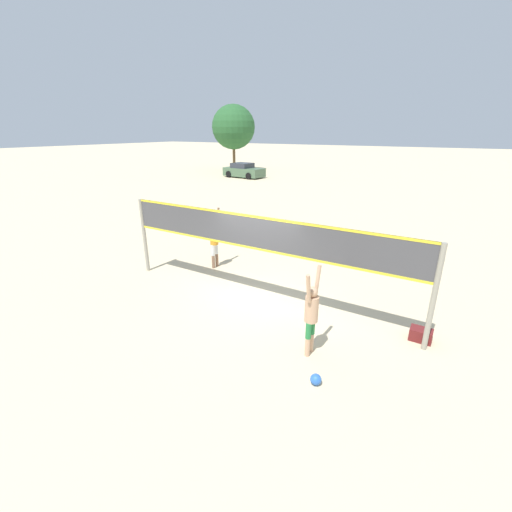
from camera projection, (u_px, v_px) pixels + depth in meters
ground_plane at (256, 301)px, 9.62m from camera, size 200.00×200.00×0.00m
volleyball_net at (256, 240)px, 9.00m from camera, size 8.75×0.12×2.45m
player_spiker at (311, 312)px, 7.03m from camera, size 0.28×0.68×1.95m
player_blocker at (214, 237)px, 11.64m from camera, size 0.28×0.69×2.06m
volleyball at (316, 379)px, 6.44m from camera, size 0.22×0.22×0.22m
gear_bag at (421, 335)px, 7.78m from camera, size 0.48×0.32×0.29m
parked_car_near at (244, 171)px, 34.26m from camera, size 4.24×2.23×1.41m
tree_left_cluster at (233, 127)px, 38.43m from camera, size 4.84×4.84×7.22m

